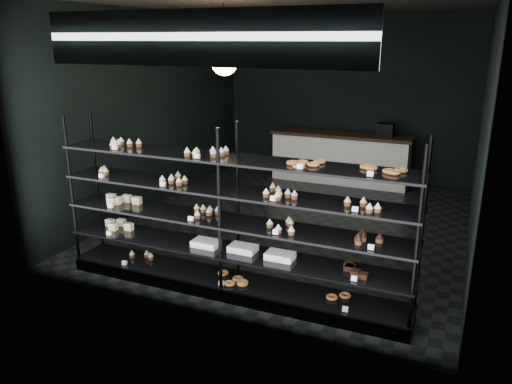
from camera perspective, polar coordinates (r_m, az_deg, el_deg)
room at (r=7.46m, az=4.77°, el=8.24°), size 5.01×6.01×3.20m
display_shelf at (r=5.51m, az=-3.29°, el=-5.50°), size 4.00×0.50×1.91m
signage at (r=4.69m, az=-7.03°, el=17.06°), size 3.30×0.05×0.50m
pendant_lamp at (r=6.74m, az=-3.65°, el=14.60°), size 0.35×0.35×0.90m
service_counter at (r=10.01m, az=9.67°, el=3.94°), size 2.74×0.65×1.23m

